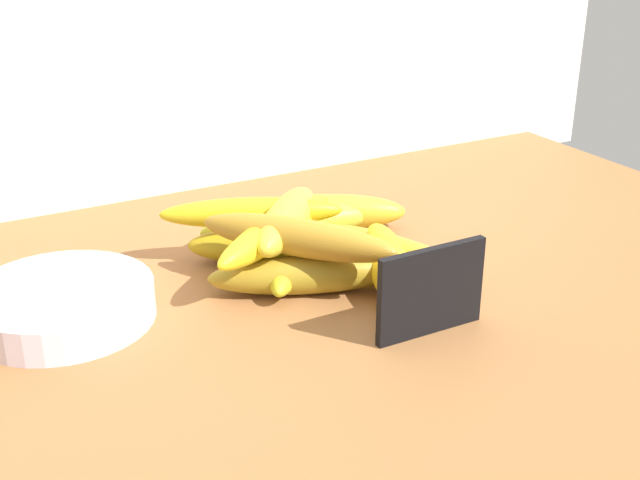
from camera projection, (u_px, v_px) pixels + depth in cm
name	position (u px, v px, depth cm)	size (l,w,h in cm)	color
counter_top	(363.00, 313.00, 81.53)	(110.00, 76.00, 3.00)	#925F34
chalkboard_sign	(430.00, 294.00, 73.59)	(11.00, 1.80, 8.40)	black
fruit_bowl	(62.00, 304.00, 76.59)	(17.17, 17.17, 3.30)	silver
banana_0	(388.00, 264.00, 83.32)	(19.13, 4.36, 4.36)	yellow
banana_1	(332.00, 212.00, 96.67)	(17.20, 4.24, 4.24)	gold
banana_2	(254.00, 233.00, 91.66)	(19.68, 3.72, 3.72)	#99B72F
banana_3	(306.00, 275.00, 81.58)	(19.42, 3.92, 3.92)	#A18421
banana_4	(267.00, 246.00, 87.83)	(17.07, 4.05, 4.05)	gold
banana_5	(394.00, 251.00, 87.36)	(19.91, 3.42, 3.42)	#B58E26
banana_6	(289.00, 259.00, 85.60)	(16.18, 3.42, 3.42)	gold
banana_7	(286.00, 224.00, 93.41)	(20.01, 4.19, 4.19)	gold
banana_8	(278.00, 229.00, 83.92)	(20.84, 3.56, 3.56)	yellow
banana_9	(287.00, 220.00, 85.18)	(16.67, 4.31, 4.31)	yellow
banana_10	(252.00, 212.00, 86.94)	(19.39, 3.23, 3.23)	gold
banana_11	(297.00, 237.00, 80.43)	(20.74, 3.81, 3.81)	#AE7C22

